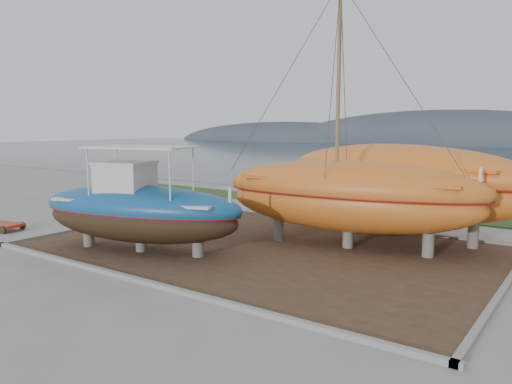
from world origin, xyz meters
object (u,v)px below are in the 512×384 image
Objects in this scene: blue_caique at (140,199)px; red_trailer at (5,227)px; white_dinghy at (197,214)px; orange_bare_hull at (398,191)px; orange_sailboat at (351,118)px.

blue_caique is 8.80m from red_trailer.
orange_bare_hull reaches higher than white_dinghy.
white_dinghy is at bearing 30.45° from red_trailer.
blue_caique reaches higher than red_trailer.
red_trailer is (-8.52, -0.97, -1.97)m from blue_caique.
blue_caique is 2.21× the size of white_dinghy.
blue_caique reaches higher than white_dinghy.
blue_caique is 0.71× the size of orange_bare_hull.
white_dinghy is 0.36× the size of orange_sailboat.
orange_sailboat is at bearing 11.39° from red_trailer.
white_dinghy is 1.60× the size of red_trailer.
orange_bare_hull is at bearing 22.63° from white_dinghy.
orange_sailboat is (8.13, 0.13, 4.67)m from white_dinghy.
orange_sailboat is 4.43× the size of red_trailer.
orange_bare_hull is 4.99× the size of red_trailer.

